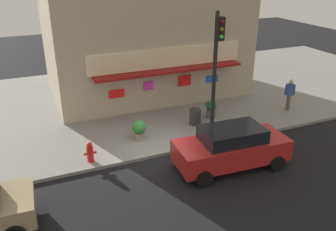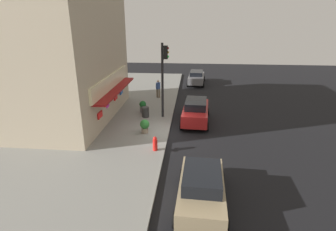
{
  "view_description": "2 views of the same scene",
  "coord_description": "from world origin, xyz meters",
  "views": [
    {
      "loc": [
        -4.95,
        -12.18,
        7.69
      ],
      "look_at": [
        0.82,
        1.37,
        1.2
      ],
      "focal_mm": 38.1,
      "sensor_mm": 36.0,
      "label": 1
    },
    {
      "loc": [
        -16.9,
        -1.48,
        7.42
      ],
      "look_at": [
        0.55,
        0.13,
        1.05
      ],
      "focal_mm": 28.8,
      "sensor_mm": 36.0,
      "label": 2
    }
  ],
  "objects": [
    {
      "name": "potted_plant_by_window",
      "position": [
        -0.5,
        1.59,
        0.67
      ],
      "size": [
        0.63,
        0.63,
        0.93
      ],
      "color": "gray",
      "rests_on": "sidewalk"
    },
    {
      "name": "ground_plane",
      "position": [
        0.0,
        0.0,
        0.0
      ],
      "size": [
        60.02,
        60.02,
        0.0
      ],
      "primitive_type": "plane",
      "color": "black"
    },
    {
      "name": "fire_hydrant",
      "position": [
        -2.94,
        0.56,
        0.56
      ],
      "size": [
        0.51,
        0.27,
        0.86
      ],
      "color": "red",
      "rests_on": "sidewalk"
    },
    {
      "name": "corner_building",
      "position": [
        2.14,
        8.09,
        4.62
      ],
      "size": [
        11.15,
        7.89,
        8.96
      ],
      "color": "tan",
      "rests_on": "sidewalk"
    },
    {
      "name": "pedestrian",
      "position": [
        8.08,
        1.78,
        1.08
      ],
      "size": [
        0.52,
        0.44,
        1.71
      ],
      "color": "brown",
      "rests_on": "sidewalk"
    },
    {
      "name": "parked_car_red",
      "position": [
        2.19,
        -1.79,
        0.88
      ],
      "size": [
        4.59,
        2.22,
        1.72
      ],
      "color": "#AD1E1E",
      "rests_on": "ground_plane"
    },
    {
      "name": "potted_plant_by_doorway",
      "position": [
        3.7,
        2.49,
        0.64
      ],
      "size": [
        0.55,
        0.55,
        0.94
      ],
      "color": "#59595B",
      "rests_on": "sidewalk"
    },
    {
      "name": "traffic_light",
      "position": [
        2.75,
        0.65,
        3.72
      ],
      "size": [
        0.32,
        0.58,
        5.61
      ],
      "color": "black",
      "rests_on": "sidewalk"
    },
    {
      "name": "sidewalk",
      "position": [
        0.0,
        6.78,
        0.07
      ],
      "size": [
        40.02,
        13.57,
        0.15
      ],
      "primitive_type": "cube",
      "color": "gray",
      "rests_on": "ground_plane"
    },
    {
      "name": "parked_car_tan",
      "position": [
        -7.34,
        -2.0,
        0.81
      ],
      "size": [
        4.33,
        2.21,
        1.57
      ],
      "color": "#9E8966",
      "rests_on": "ground_plane"
    },
    {
      "name": "trash_can",
      "position": [
        2.58,
        2.08,
        0.54
      ],
      "size": [
        0.57,
        0.57,
        0.79
      ],
      "primitive_type": "cylinder",
      "color": "#2D2D2D",
      "rests_on": "sidewalk"
    },
    {
      "name": "parked_car_grey",
      "position": [
        14.7,
        -1.93,
        0.81
      ],
      "size": [
        4.5,
        2.15,
        1.54
      ],
      "color": "slate",
      "rests_on": "ground_plane"
    }
  ]
}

